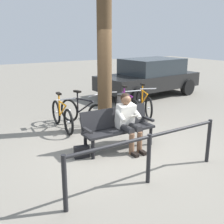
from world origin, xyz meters
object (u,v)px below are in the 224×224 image
at_px(handbag, 82,152).
at_px(person_reading, 128,119).
at_px(litter_bin, 123,109).
at_px(bicycle_red, 144,103).
at_px(bicycle_black, 62,116).
at_px(tree_trunk, 104,52).
at_px(bicycle_green, 127,106).
at_px(bicycle_orange, 83,112).
at_px(parked_car, 149,76).
at_px(bench, 117,125).
at_px(bicycle_purple, 106,107).

bearing_deg(handbag, person_reading, 175.09).
height_order(litter_bin, bicycle_red, bicycle_red).
height_order(person_reading, bicycle_black, person_reading).
height_order(tree_trunk, bicycle_green, tree_trunk).
bearing_deg(handbag, bicycle_orange, -116.33).
xyz_separation_m(person_reading, parked_car, (-3.85, -4.10, 0.11)).
height_order(person_reading, tree_trunk, tree_trunk).
bearing_deg(bench, bicycle_red, -139.05).
distance_m(bicycle_red, parked_car, 2.90).
height_order(bench, litter_bin, bench).
distance_m(bench, handbag, 0.97).
relative_size(bench, person_reading, 1.33).
bearing_deg(bicycle_green, litter_bin, -33.84).
xyz_separation_m(bicycle_purple, parked_car, (-3.18, -1.99, 0.41)).
bearing_deg(bicycle_black, handbag, -6.14).
height_order(handbag, tree_trunk, tree_trunk).
bearing_deg(parked_car, person_reading, 40.71).
bearing_deg(handbag, parked_car, -140.70).
distance_m(litter_bin, bicycle_purple, 0.67).
bearing_deg(bicycle_green, tree_trunk, -51.60).
bearing_deg(person_reading, bicycle_black, -69.18).
height_order(handbag, bicycle_purple, bicycle_purple).
bearing_deg(parked_car, bicycle_orange, 22.11).
relative_size(person_reading, tree_trunk, 0.30).
bearing_deg(bicycle_green, bicycle_purple, -96.10).
height_order(person_reading, handbag, person_reading).
distance_m(litter_bin, bicycle_black, 1.64).
height_order(bicycle_red, parked_car, parked_car).
bearing_deg(bicycle_purple, parked_car, 141.57).
bearing_deg(bench, bicycle_purple, -112.75).
bearing_deg(person_reading, handbag, -4.56).
bearing_deg(bicycle_black, tree_trunk, 59.97).
distance_m(bench, bicycle_purple, 2.12).
height_order(bicycle_red, bicycle_purple, same).
bearing_deg(litter_bin, parked_car, -138.77).
xyz_separation_m(bench, tree_trunk, (-0.36, -1.17, 1.48)).
relative_size(bicycle_orange, parked_car, 0.36).
relative_size(bicycle_red, bicycle_black, 0.94).
distance_m(person_reading, handbag, 1.19).
bearing_deg(bicycle_orange, handbag, -49.17).
distance_m(bicycle_purple, bicycle_black, 1.40).
distance_m(bicycle_black, parked_car, 5.07).
bearing_deg(bicycle_red, bicycle_orange, -68.95).
height_order(person_reading, bicycle_purple, person_reading).
distance_m(person_reading, parked_car, 5.62).
xyz_separation_m(tree_trunk, bicycle_purple, (-0.47, -0.78, -1.62)).
bearing_deg(bicycle_purple, tree_trunk, -11.63).
distance_m(bench, person_reading, 0.28).
bearing_deg(bicycle_orange, bench, -24.18).
xyz_separation_m(handbag, bicycle_purple, (-1.72, -2.02, 0.24)).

